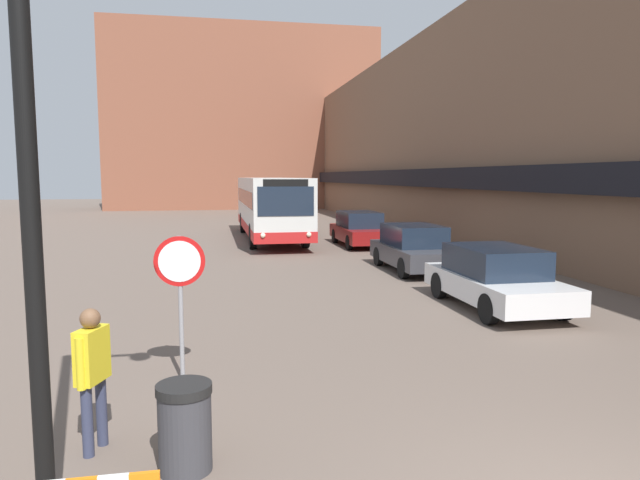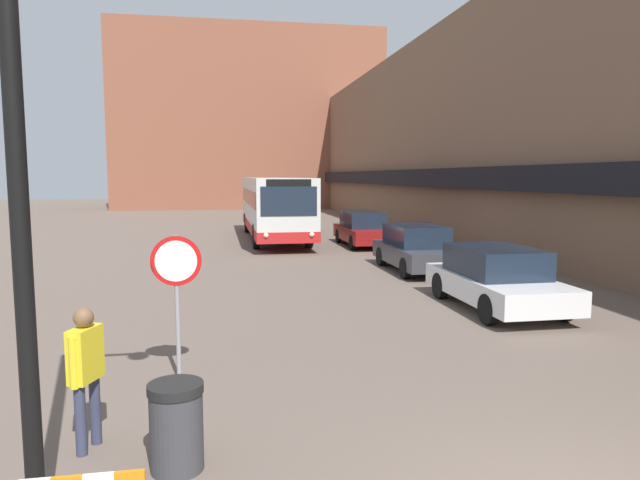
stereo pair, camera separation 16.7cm
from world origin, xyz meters
TOP-DOWN VIEW (x-y plane):
  - building_row_right at (9.98, 24.00)m, footprint 5.50×60.00m
  - building_backdrop_far at (0.00, 54.29)m, footprint 26.00×8.00m
  - city_bus at (-0.49, 24.35)m, footprint 2.58×12.12m
  - parked_car_front at (3.20, 8.40)m, footprint 1.93×4.32m
  - parked_car_middle at (3.20, 13.92)m, footprint 1.86×4.26m
  - parked_car_back at (3.20, 20.96)m, footprint 1.86×4.56m
  - stop_sign at (-3.88, 4.81)m, footprint 0.76×0.08m
  - street_lamp at (-4.58, 1.17)m, footprint 1.46×0.36m
  - pedestrian at (-4.76, 2.69)m, footprint 0.35×0.51m
  - trash_bin at (-3.73, 2.04)m, footprint 0.59×0.59m

SIDE VIEW (x-z plane):
  - trash_bin at x=-3.73m, z-range 0.00..0.95m
  - parked_car_front at x=3.20m, z-range 0.01..1.46m
  - parked_car_middle at x=3.20m, z-range 0.00..1.52m
  - parked_car_back at x=3.20m, z-range 0.00..1.53m
  - pedestrian at x=-4.76m, z-range 0.17..1.82m
  - stop_sign at x=-3.88m, z-range 0.50..2.73m
  - city_bus at x=-0.49m, z-range 0.15..3.20m
  - street_lamp at x=-4.58m, z-range 0.75..6.93m
  - building_row_right at x=9.98m, z-range -0.02..10.56m
  - building_backdrop_far at x=0.00m, z-range 0.00..17.35m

